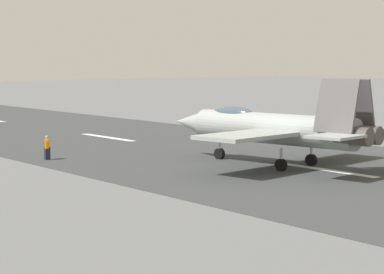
% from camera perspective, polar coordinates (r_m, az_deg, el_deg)
% --- Properties ---
extents(ground_plane, '(400.00, 400.00, 0.00)m').
position_cam_1_polar(ground_plane, '(47.47, 9.73, -2.43)').
color(ground_plane, slate).
extents(runway_strip, '(240.00, 26.00, 0.02)m').
position_cam_1_polar(runway_strip, '(47.46, 9.75, -2.42)').
color(runway_strip, '#383B3C').
rests_on(runway_strip, ground).
extents(fighter_jet, '(16.60, 14.29, 5.65)m').
position_cam_1_polar(fighter_jet, '(48.53, 6.15, 0.72)').
color(fighter_jet, '#99A19E').
rests_on(fighter_jet, ground).
extents(crew_person, '(0.58, 0.49, 1.67)m').
position_cam_1_polar(crew_person, '(52.15, -10.86, -0.80)').
color(crew_person, '#1E2338').
rests_on(crew_person, ground).
extents(marker_cone_mid, '(0.44, 0.44, 0.55)m').
position_cam_1_polar(marker_cone_mid, '(61.32, 12.04, -0.37)').
color(marker_cone_mid, orange).
rests_on(marker_cone_mid, ground).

